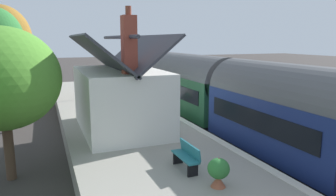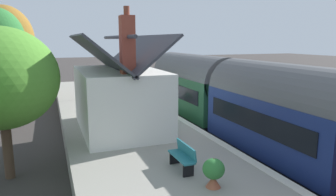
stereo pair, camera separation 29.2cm
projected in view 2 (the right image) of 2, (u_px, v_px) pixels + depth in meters
name	position (u px, v px, depth m)	size (l,w,h in m)	color
ground_plane	(184.00, 124.00, 19.59)	(160.00, 160.00, 0.00)	#383330
platform	(119.00, 123.00, 18.06)	(32.00, 6.24, 0.96)	gray
platform_edge_coping	(166.00, 110.00, 19.00)	(32.00, 0.36, 0.02)	beige
rail_near	(207.00, 120.00, 20.15)	(52.00, 0.08, 0.14)	gray
rail_far	(186.00, 123.00, 19.64)	(52.00, 0.08, 0.14)	gray
train	(277.00, 114.00, 12.73)	(24.08, 2.73, 4.32)	black
station_building	(119.00, 97.00, 14.88)	(6.44, 3.89, 5.58)	white
bench_mid_platform	(115.00, 97.00, 20.94)	(1.42, 0.49, 0.88)	#26727F
bench_near_building	(98.00, 84.00, 27.02)	(1.40, 0.44, 0.88)	#26727F
bench_platform_end	(183.00, 156.00, 10.28)	(1.41, 0.45, 0.88)	#26727F
planter_bench_right	(108.00, 84.00, 27.41)	(0.44, 0.44, 0.76)	gray
planter_edge_near	(214.00, 172.00, 9.05)	(0.65, 0.65, 0.92)	#9E5138
planter_bench_left	(132.00, 92.00, 23.91)	(0.74, 0.32, 0.62)	black
planter_by_door	(150.00, 100.00, 19.88)	(0.54, 0.54, 0.85)	#9E5138
planter_corner_building	(113.00, 86.00, 26.83)	(0.82, 0.32, 0.63)	black
lamp_post_platform	(126.00, 59.00, 23.96)	(0.32, 0.50, 4.01)	black
tree_behind_building	(5.00, 40.00, 21.77)	(3.79, 3.90, 7.60)	#4C3828
tree_mid_background	(1.00, 79.00, 11.27)	(4.08, 4.11, 5.72)	#4C3828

